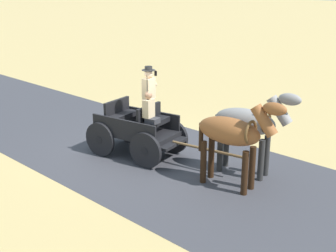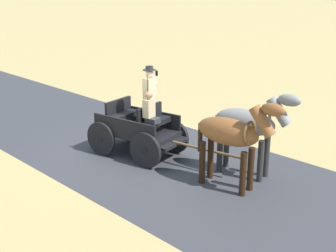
{
  "view_description": "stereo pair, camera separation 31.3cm",
  "coord_description": "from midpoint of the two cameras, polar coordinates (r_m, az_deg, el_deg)",
  "views": [
    {
      "loc": [
        7.99,
        8.87,
        4.66
      ],
      "look_at": [
        0.08,
        1.38,
        1.1
      ],
      "focal_mm": 47.9,
      "sensor_mm": 36.0,
      "label": 1
    },
    {
      "loc": [
        7.77,
        9.09,
        4.66
      ],
      "look_at": [
        0.08,
        1.38,
        1.1
      ],
      "focal_mm": 47.9,
      "sensor_mm": 36.0,
      "label": 2
    }
  ],
  "objects": [
    {
      "name": "ground_plane",
      "position": [
        12.82,
        -4.96,
        -3.28
      ],
      "size": [
        200.0,
        200.0,
        0.0
      ],
      "primitive_type": "plane",
      "color": "tan"
    },
    {
      "name": "road_surface",
      "position": [
        12.82,
        -4.96,
        -3.26
      ],
      "size": [
        5.34,
        160.0,
        0.01
      ],
      "primitive_type": "cube",
      "color": "#38383D",
      "rests_on": "ground"
    },
    {
      "name": "horse_drawn_carriage",
      "position": [
        12.32,
        -4.46,
        -0.13
      ],
      "size": [
        1.82,
        4.51,
        2.5
      ],
      "color": "black",
      "rests_on": "ground"
    },
    {
      "name": "horse_near_side",
      "position": [
        11.04,
        9.47,
        0.28
      ],
      "size": [
        0.85,
        2.15,
        2.21
      ],
      "color": "gray",
      "rests_on": "ground"
    },
    {
      "name": "horse_off_side",
      "position": [
        10.27,
        7.42,
        -0.99
      ],
      "size": [
        0.75,
        2.15,
        2.21
      ],
      "color": "brown",
      "rests_on": "ground"
    }
  ]
}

